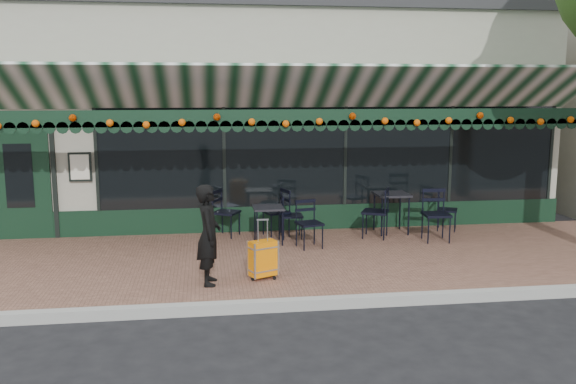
{
  "coord_description": "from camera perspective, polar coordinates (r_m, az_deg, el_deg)",
  "views": [
    {
      "loc": [
        -1.4,
        -7.83,
        2.94
      ],
      "look_at": [
        -0.08,
        1.6,
        1.33
      ],
      "focal_mm": 38.0,
      "sensor_mm": 36.0,
      "label": 1
    }
  ],
  "objects": [
    {
      "name": "woman",
      "position": [
        8.82,
        -7.43,
        -3.98
      ],
      "size": [
        0.37,
        0.54,
        1.46
      ],
      "primitive_type": "imported",
      "rotation": [
        0.0,
        0.0,
        1.54
      ],
      "color": "black",
      "rests_on": "sidewalk"
    },
    {
      "name": "chair_solo",
      "position": [
        11.72,
        -5.78,
        -1.95
      ],
      "size": [
        0.61,
        0.61,
        0.91
      ],
      "primitive_type": null,
      "rotation": [
        0.0,
        0.0,
        1.07
      ],
      "color": "black",
      "rests_on": "sidewalk"
    },
    {
      "name": "chair_a_left",
      "position": [
        11.66,
        8.17,
        -1.9
      ],
      "size": [
        0.64,
        0.64,
        0.97
      ],
      "primitive_type": null,
      "rotation": [
        0.0,
        0.0,
        -2.0
      ],
      "color": "black",
      "rests_on": "sidewalk"
    },
    {
      "name": "chair_b_left",
      "position": [
        11.67,
        -1.12,
        -1.93
      ],
      "size": [
        0.58,
        0.58,
        0.92
      ],
      "primitive_type": null,
      "rotation": [
        0.0,
        0.0,
        -1.26
      ],
      "color": "black",
      "rests_on": "sidewalk"
    },
    {
      "name": "curb",
      "position": [
        8.38,
        2.18,
        -10.4
      ],
      "size": [
        18.0,
        0.16,
        0.15
      ],
      "primitive_type": "cube",
      "color": "#9E9E99",
      "rests_on": "ground"
    },
    {
      "name": "suitcase",
      "position": [
        9.1,
        -2.36,
        -6.28
      ],
      "size": [
        0.45,
        0.36,
        0.9
      ],
      "rotation": [
        0.0,
        0.0,
        0.42
      ],
      "color": "orange",
      "rests_on": "sidewalk"
    },
    {
      "name": "cafe_table_b",
      "position": [
        11.1,
        -1.86,
        -1.74
      ],
      "size": [
        0.55,
        0.55,
        0.68
      ],
      "color": "black",
      "rests_on": "sidewalk"
    },
    {
      "name": "chair_b_right",
      "position": [
        11.54,
        0.35,
        -2.27
      ],
      "size": [
        0.43,
        0.43,
        0.83
      ],
      "primitive_type": null,
      "rotation": [
        0.0,
        0.0,
        1.54
      ],
      "color": "black",
      "rests_on": "sidewalk"
    },
    {
      "name": "cafe_table_a",
      "position": [
        12.06,
        9.67,
        -0.48
      ],
      "size": [
        0.64,
        0.64,
        0.79
      ],
      "color": "black",
      "rests_on": "sidewalk"
    },
    {
      "name": "chair_a_right",
      "position": [
        12.56,
        14.66,
        -1.68
      ],
      "size": [
        0.53,
        0.53,
        0.8
      ],
      "primitive_type": null,
      "rotation": [
        0.0,
        0.0,
        1.14
      ],
      "color": "black",
      "rests_on": "sidewalk"
    },
    {
      "name": "chair_a_front",
      "position": [
        11.6,
        13.7,
        -2.12
      ],
      "size": [
        0.52,
        0.52,
        0.98
      ],
      "primitive_type": null,
      "rotation": [
        0.0,
        0.0,
        -0.07
      ],
      "color": "black",
      "rests_on": "sidewalk"
    },
    {
      "name": "sidewalk",
      "position": [
        10.33,
        0.14,
        -6.5
      ],
      "size": [
        18.0,
        4.0,
        0.15
      ],
      "primitive_type": "cube",
      "color": "brown",
      "rests_on": "ground"
    },
    {
      "name": "chair_b_front",
      "position": [
        10.81,
        2.02,
        -3.02
      ],
      "size": [
        0.52,
        0.52,
        0.86
      ],
      "primitive_type": null,
      "rotation": [
        0.0,
        0.0,
        0.24
      ],
      "color": "black",
      "rests_on": "sidewalk"
    },
    {
      "name": "restaurant_building",
      "position": [
        15.74,
        -2.87,
        7.15
      ],
      "size": [
        12.0,
        9.6,
        4.5
      ],
      "color": "#9F9B8A",
      "rests_on": "ground"
    },
    {
      "name": "ground",
      "position": [
        8.48,
        2.08,
        -10.69
      ],
      "size": [
        80.0,
        80.0,
        0.0
      ],
      "primitive_type": "plane",
      "color": "black",
      "rests_on": "ground"
    }
  ]
}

